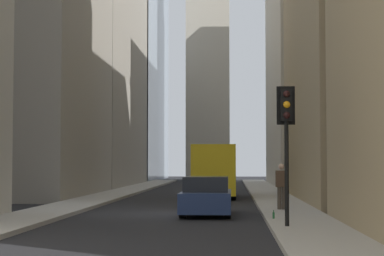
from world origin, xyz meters
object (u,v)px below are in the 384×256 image
(sedan_navy, at_px, (206,197))
(traffic_light_foreground, at_px, (286,123))
(delivery_truck, at_px, (215,171))
(discarded_bottle, at_px, (274,215))
(pedestrian, at_px, (281,184))

(sedan_navy, distance_m, traffic_light_foreground, 6.43)
(delivery_truck, relative_size, traffic_light_foreground, 1.63)
(discarded_bottle, bearing_deg, traffic_light_foreground, -174.96)
(traffic_light_foreground, relative_size, pedestrian, 2.28)
(sedan_navy, xyz_separation_m, discarded_bottle, (-2.93, -2.25, -0.42))
(traffic_light_foreground, bearing_deg, delivery_truck, 7.97)
(delivery_truck, height_order, sedan_navy, delivery_truck)
(traffic_light_foreground, distance_m, discarded_bottle, 3.76)
(delivery_truck, distance_m, pedestrian, 11.21)
(sedan_navy, height_order, traffic_light_foreground, traffic_light_foreground)
(traffic_light_foreground, bearing_deg, sedan_navy, 24.42)
(delivery_truck, bearing_deg, traffic_light_foreground, -172.03)
(delivery_truck, bearing_deg, sedan_navy, 180.00)
(pedestrian, bearing_deg, delivery_truck, 14.57)
(sedan_navy, height_order, pedestrian, pedestrian)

